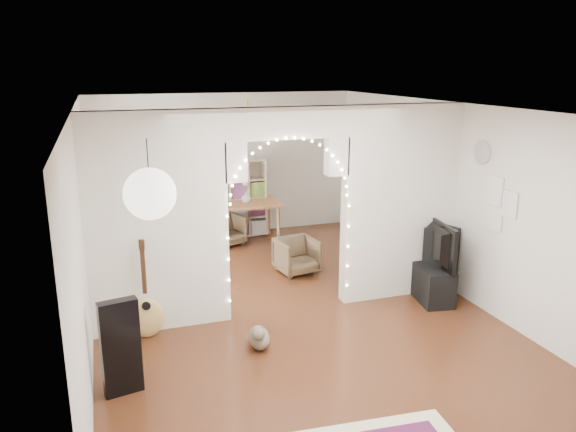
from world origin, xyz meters
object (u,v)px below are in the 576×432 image
object	(u,v)px
acoustic_guitar	(146,302)
dining_table	(246,206)
media_console	(428,280)
dining_chair_right	(225,230)
floor_speaker	(440,262)
dining_chair_left	(297,256)
bookcase	(228,199)

from	to	relation	value
acoustic_guitar	dining_table	distance (m)	3.96
media_console	dining_chair_right	size ratio (longest dim) A/B	1.65
floor_speaker	media_console	bearing A→B (deg)	159.39
acoustic_guitar	dining_chair_left	distance (m)	2.87
media_console	dining_table	size ratio (longest dim) A/B	0.83
floor_speaker	acoustic_guitar	bearing A→B (deg)	160.26
bookcase	dining_chair_left	size ratio (longest dim) A/B	2.42
floor_speaker	dining_table	size ratio (longest dim) A/B	0.83
media_console	dining_chair_right	distance (m)	3.94
floor_speaker	media_console	distance (m)	0.31
dining_table	dining_chair_left	bearing A→B (deg)	-78.76
bookcase	dining_table	bearing A→B (deg)	-65.51
dining_chair_left	dining_chair_right	size ratio (longest dim) A/B	1.01
media_console	dining_chair_right	xyz separation A→B (m)	(-2.20, 3.27, 0.03)
floor_speaker	bookcase	xyz separation A→B (m)	(-2.20, 3.75, 0.24)
acoustic_guitar	dining_chair_right	size ratio (longest dim) A/B	1.74
acoustic_guitar	dining_table	world-z (taller)	acoustic_guitar
acoustic_guitar	dining_chair_right	bearing A→B (deg)	83.57
floor_speaker	dining_chair_left	xyz separation A→B (m)	(-1.62, 1.50, -0.22)
acoustic_guitar	media_console	xyz separation A→B (m)	(3.89, 0.00, -0.21)
bookcase	dining_chair_right	bearing A→B (deg)	-116.65
bookcase	dining_chair_right	size ratio (longest dim) A/B	2.45
media_console	dining_table	world-z (taller)	dining_table
floor_speaker	dining_chair_left	distance (m)	2.22
dining_chair_left	dining_chair_right	xyz separation A→B (m)	(-0.76, 1.77, -0.00)
floor_speaker	media_console	size ratio (longest dim) A/B	1.00
bookcase	dining_table	size ratio (longest dim) A/B	1.23
dining_chair_left	acoustic_guitar	bearing A→B (deg)	-156.45
media_console	dining_table	bearing A→B (deg)	127.03
bookcase	dining_chair_left	distance (m)	2.37
acoustic_guitar	bookcase	bearing A→B (deg)	84.42
acoustic_guitar	bookcase	world-z (taller)	bookcase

